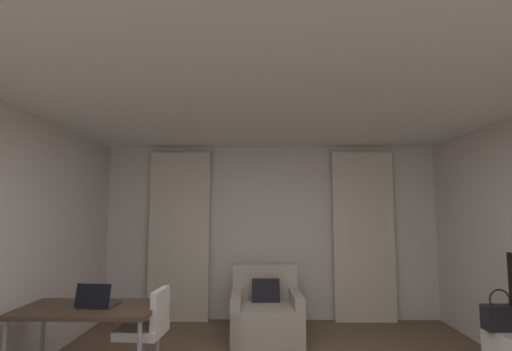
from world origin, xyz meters
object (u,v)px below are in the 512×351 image
at_px(laptop, 97,302).
at_px(handbag_primary, 501,317).
at_px(desk, 88,314).
at_px(desk_chair, 146,343).
at_px(armchair, 266,315).

bearing_deg(laptop, handbag_primary, 0.95).
height_order(desk, laptop, laptop).
bearing_deg(handbag_primary, desk_chair, 179.43).
bearing_deg(armchair, desk, -139.73).
xyz_separation_m(desk, handbag_primary, (3.76, 0.06, -0.03)).
bearing_deg(desk, armchair, 40.27).
height_order(desk_chair, handbag_primary, handbag_primary).
relative_size(desk, laptop, 3.59).
relative_size(desk_chair, handbag_primary, 2.39).
relative_size(desk_chair, laptop, 2.58).
xyz_separation_m(armchair, desk_chair, (-1.13, -1.30, 0.10)).
bearing_deg(desk_chair, armchair, 48.85).
xyz_separation_m(desk_chair, handbag_primary, (3.25, -0.03, 0.25)).
distance_m(armchair, handbag_primary, 2.53).
xyz_separation_m(armchair, laptop, (-1.56, -1.39, 0.49)).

